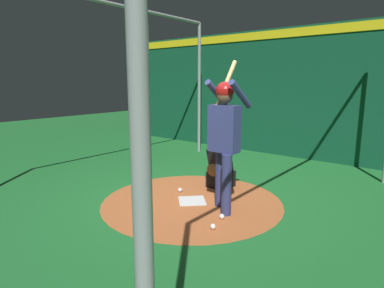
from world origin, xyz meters
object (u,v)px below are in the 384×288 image
Objects in this scene: baseball_0 at (213,226)px; baseball_2 at (180,190)px; batter at (224,133)px; catcher at (220,168)px; home_plate at (192,201)px; baseball_1 at (222,216)px.

baseball_0 and baseball_2 have the same top height.
baseball_2 is (-0.83, -1.29, 0.00)m from baseball_0.
batter is at bearing 79.90° from baseball_2.
baseball_0 is (1.48, 0.90, -0.33)m from catcher.
home_plate is at bearing 64.25° from baseball_2.
home_plate is 5.68× the size of baseball_1.
home_plate is at bearing 3.56° from catcher.
baseball_2 is at bearing -100.10° from batter.
batter is (-0.03, 0.58, 1.17)m from home_plate.
baseball_2 is at bearing -111.97° from baseball_1.
catcher is (-0.84, -0.63, -0.80)m from batter.
batter is at bearing 93.09° from home_plate.
baseball_1 is at bearing 68.03° from baseball_2.
baseball_2 is (-0.21, -0.44, 0.03)m from home_plate.
baseball_1 is at bearing 30.93° from batter.
baseball_1 reaches higher than home_plate.
batter is 1.19m from baseball_1.
batter is 30.12× the size of baseball_1.
baseball_0 reaches higher than home_plate.
batter reaches higher than catcher.
baseball_1 is (-0.34, -0.09, 0.00)m from baseball_0.
catcher reaches higher than home_plate.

